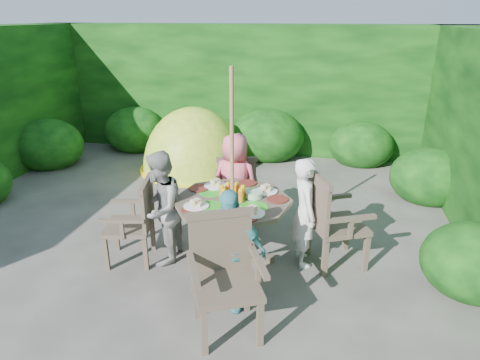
% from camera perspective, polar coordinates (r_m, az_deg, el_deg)
% --- Properties ---
extents(ground, '(60.00, 60.00, 0.00)m').
position_cam_1_polar(ground, '(5.75, -7.58, -6.66)').
color(ground, '#42403B').
rests_on(ground, ground).
extents(hedge_enclosure, '(9.00, 9.00, 2.50)m').
position_cam_1_polar(hedge_enclosure, '(6.51, -4.20, 8.57)').
color(hedge_enclosure, black).
rests_on(hedge_enclosure, ground).
extents(patio_table, '(1.56, 1.56, 0.93)m').
position_cam_1_polar(patio_table, '(4.74, -0.97, -3.93)').
color(patio_table, '#3E3329').
rests_on(patio_table, ground).
extents(parasol_pole, '(0.05, 0.05, 2.20)m').
position_cam_1_polar(parasol_pole, '(4.57, -1.06, 1.15)').
color(parasol_pole, brown).
rests_on(parasol_pole, ground).
extents(garden_chair_right, '(0.76, 0.80, 1.04)m').
position_cam_1_polar(garden_chair_right, '(4.84, 12.03, -5.14)').
color(garden_chair_right, '#3E3329').
rests_on(garden_chair_right, ground).
extents(garden_chair_left, '(0.61, 0.66, 0.94)m').
position_cam_1_polar(garden_chair_left, '(4.98, -13.78, -5.24)').
color(garden_chair_left, '#3E3329').
rests_on(garden_chair_left, ground).
extents(garden_chair_back, '(0.65, 0.61, 0.91)m').
position_cam_1_polar(garden_chair_back, '(5.82, -0.48, -0.82)').
color(garden_chair_back, '#3E3329').
rests_on(garden_chair_back, ground).
extents(garden_chair_front, '(0.79, 0.75, 1.03)m').
position_cam_1_polar(garden_chair_front, '(3.84, -2.08, -12.25)').
color(garden_chair_front, '#3E3329').
rests_on(garden_chair_front, ground).
extents(child_right, '(0.43, 0.53, 1.25)m').
position_cam_1_polar(child_right, '(4.79, 8.62, -4.29)').
color(child_right, silver).
rests_on(child_right, ground).
extents(child_left, '(0.55, 0.67, 1.31)m').
position_cam_1_polar(child_left, '(4.84, -10.54, -3.75)').
color(child_left, gray).
rests_on(child_left, ground).
extents(child_back, '(0.69, 0.51, 1.30)m').
position_cam_1_polar(child_back, '(5.48, -0.66, -0.41)').
color(child_back, '#E35D73').
rests_on(child_back, ground).
extents(child_front, '(0.73, 0.34, 1.22)m').
position_cam_1_polar(child_front, '(4.05, -1.51, -9.27)').
color(child_front, teal).
rests_on(child_front, ground).
extents(dome_tent, '(2.34, 2.34, 2.27)m').
position_cam_1_polar(dome_tent, '(8.01, -6.18, 1.61)').
color(dome_tent, '#84C125').
rests_on(dome_tent, ground).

